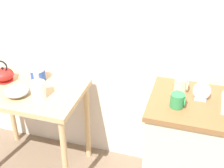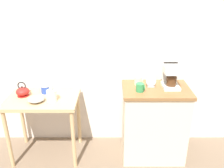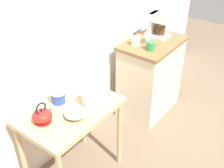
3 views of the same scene
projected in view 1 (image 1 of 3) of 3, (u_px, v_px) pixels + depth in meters
back_wall at (150, 1)px, 2.23m from camera, size 4.40×0.10×2.80m
wooden_table at (30, 102)px, 2.51m from camera, size 0.81×0.54×0.78m
kitchen_counter at (199, 157)px, 2.30m from camera, size 0.75×0.50×0.90m
bowl_stoneware at (17, 91)px, 2.36m from camera, size 0.18×0.18×0.06m
teakettle at (4, 74)px, 2.52m from camera, size 0.18×0.15×0.17m
glass_carafe_vase at (38, 89)px, 2.31m from camera, size 0.10×0.10×0.20m
canister_enamel at (38, 74)px, 2.53m from camera, size 0.12×0.12×0.10m
mug_small_cream at (181, 85)px, 2.17m from camera, size 0.09×0.08×0.10m
mug_tall_green at (178, 100)px, 2.02m from camera, size 0.09×0.09×0.09m
table_clock at (202, 92)px, 2.09m from camera, size 0.11×0.05×0.12m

